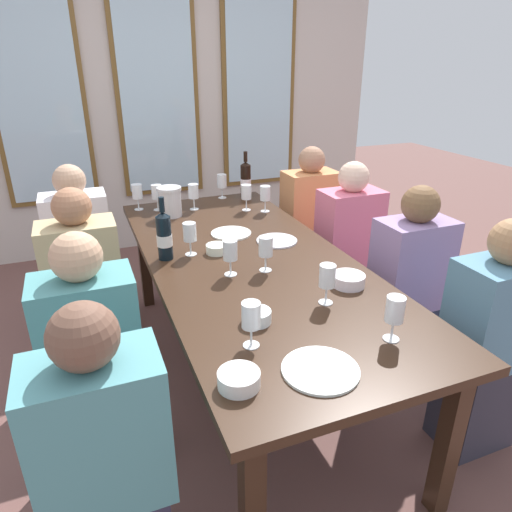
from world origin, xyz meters
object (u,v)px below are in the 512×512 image
object	(u,v)px
wine_glass_8	(265,194)
wine_glass_9	(230,252)
wine_glass_1	(251,316)
seated_person_7	(309,225)
tasting_bowl_1	(256,316)
seated_person_0	(87,295)
wine_glass_2	(266,248)
white_plate_0	(320,370)
wine_glass_11	(222,182)
white_plate_2	(231,233)
metal_pitcher	(170,201)
wine_glass_4	(327,278)
white_plate_1	(277,241)
tasting_bowl_0	(217,249)
tasting_bowl_3	(239,379)
wine_bottle_1	(164,236)
seated_person_6	(82,256)
wine_bottle_0	(246,179)
wine_glass_0	(193,192)
wine_glass_5	(190,234)
seated_person_3	(407,292)
seated_person_5	(488,346)
seated_person_1	(347,251)
wine_glass_6	(395,311)
wine_glass_10	(157,192)
wine_glass_3	(137,193)
seated_person_4	(108,472)
tasting_bowl_2	(348,280)

from	to	relation	value
wine_glass_8	wine_glass_9	distance (m)	0.98
wine_glass_1	seated_person_7	xyz separation A→B (m)	(1.07, 1.58, -0.34)
tasting_bowl_1	seated_person_0	world-z (taller)	seated_person_0
wine_glass_2	white_plate_0	bearing A→B (deg)	-99.54
wine_glass_8	wine_glass_11	distance (m)	0.44
white_plate_0	wine_glass_2	distance (m)	0.79
white_plate_2	metal_pitcher	world-z (taller)	metal_pitcher
wine_glass_4	white_plate_1	bearing A→B (deg)	82.52
tasting_bowl_0	tasting_bowl_3	distance (m)	1.07
tasting_bowl_3	tasting_bowl_1	bearing A→B (deg)	59.97
wine_bottle_1	seated_person_6	distance (m)	0.89
wine_bottle_0	wine_glass_0	size ratio (longest dim) A/B	1.90
white_plate_1	wine_glass_9	size ratio (longest dim) A/B	1.30
tasting_bowl_3	wine_glass_5	distance (m)	1.08
metal_pitcher	wine_glass_8	distance (m)	0.62
seated_person_6	white_plate_0	bearing A→B (deg)	-69.06
seated_person_3	seated_person_5	size ratio (longest dim) A/B	1.00
white_plate_0	tasting_bowl_3	size ratio (longest dim) A/B	1.90
tasting_bowl_1	wine_glass_4	world-z (taller)	wine_glass_4
seated_person_5	seated_person_1	bearing A→B (deg)	90.00
tasting_bowl_0	seated_person_1	distance (m)	0.99
wine_glass_8	tasting_bowl_0	bearing A→B (deg)	-132.56
tasting_bowl_3	wine_glass_4	xyz separation A→B (m)	(0.51, 0.36, 0.09)
tasting_bowl_3	wine_glass_1	xyz separation A→B (m)	(0.11, 0.19, 0.10)
seated_person_6	wine_glass_6	bearing A→B (deg)	-59.62
white_plate_2	wine_glass_10	size ratio (longest dim) A/B	1.34
tasting_bowl_0	wine_glass_10	world-z (taller)	wine_glass_10
wine_glass_10	seated_person_5	size ratio (longest dim) A/B	0.16
wine_glass_3	seated_person_4	distance (m)	2.00
tasting_bowl_2	wine_glass_5	distance (m)	0.84
tasting_bowl_0	seated_person_0	distance (m)	0.74
white_plate_0	wine_glass_10	world-z (taller)	wine_glass_10
wine_bottle_1	wine_glass_10	xyz separation A→B (m)	(0.11, 0.82, -0.00)
tasting_bowl_2	wine_glass_0	distance (m)	1.40
wine_glass_11	wine_glass_3	bearing A→B (deg)	-174.57
wine_glass_11	tasting_bowl_2	bearing A→B (deg)	-86.28
seated_person_5	wine_glass_9	bearing A→B (deg)	144.80
white_plate_1	metal_pitcher	world-z (taller)	metal_pitcher
wine_glass_6	wine_glass_10	xyz separation A→B (m)	(-0.50, 1.85, 0.00)
wine_glass_8	seated_person_7	size ratio (longest dim) A/B	0.16
wine_glass_4	wine_glass_9	distance (m)	0.49
seated_person_7	wine_glass_9	bearing A→B (deg)	-133.44
tasting_bowl_1	seated_person_7	xyz separation A→B (m)	(1.00, 1.44, -0.24)
wine_glass_9	seated_person_1	bearing A→B (deg)	26.17
metal_pitcher	wine_glass_2	world-z (taller)	metal_pitcher
tasting_bowl_2	wine_glass_0	size ratio (longest dim) A/B	0.85
wine_glass_0	wine_glass_5	world-z (taller)	same
white_plate_0	wine_glass_0	distance (m)	1.84
tasting_bowl_1	tasting_bowl_3	size ratio (longest dim) A/B	0.85
wine_glass_2	white_plate_1	bearing A→B (deg)	57.78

